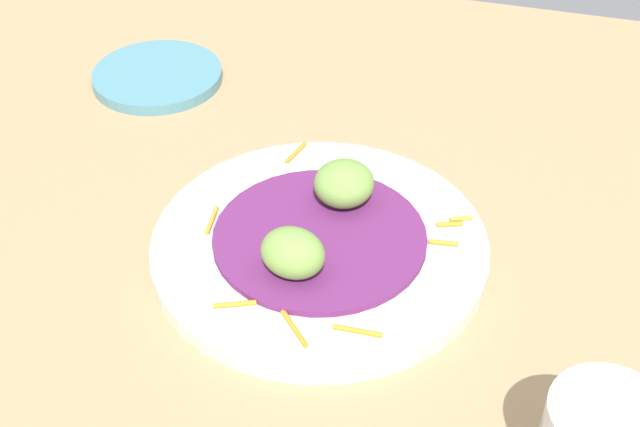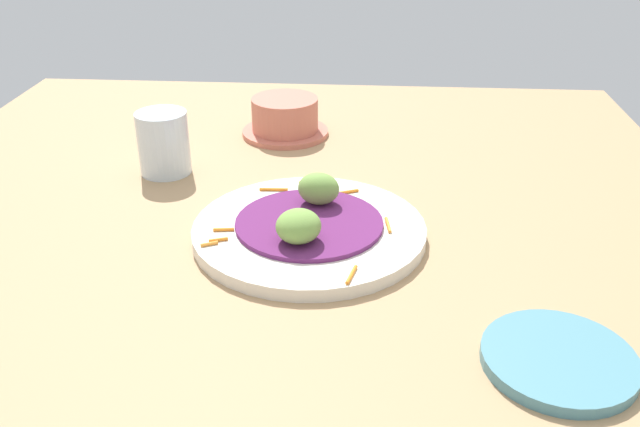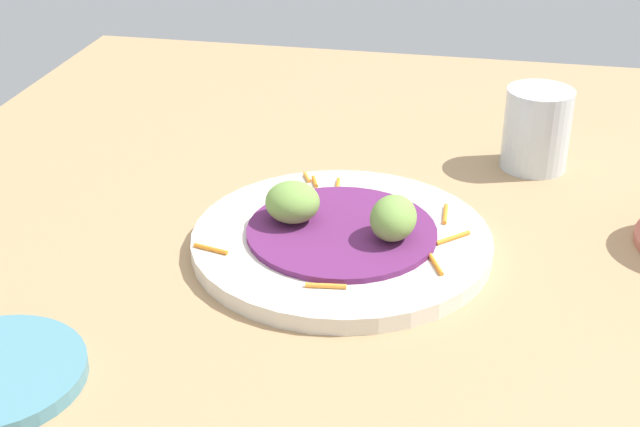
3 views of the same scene
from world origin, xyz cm
name	(u,v)px [view 2 (image 2 of 3)]	position (x,y,z in cm)	size (l,w,h in cm)	color
table_surface	(284,219)	(0.00, 0.00, 1.00)	(110.00, 110.00, 2.00)	tan
main_plate	(309,231)	(-6.00, -3.75, 2.78)	(27.23, 27.23, 1.56)	silver
cabbage_bed	(309,223)	(-6.00, -3.75, 3.83)	(17.24, 17.24, 0.55)	#60235B
carrot_garnish	(301,217)	(-4.39, -2.67, 3.76)	(23.78, 21.09, 0.40)	orange
guac_scoop_left	(319,189)	(-1.29, -4.50, 6.07)	(5.03, 4.05, 3.92)	#759E47
guac_scoop_center	(298,226)	(-10.70, -3.01, 5.94)	(5.07, 4.93, 3.66)	#759E47
side_plate_small	(559,360)	(-27.27, -27.51, 2.58)	(13.51, 13.51, 1.16)	teal
terracotta_bowl	(285,118)	(27.15, 2.98, 4.79)	(13.76, 13.76, 6.03)	#C66B56
water_glass	(164,143)	(11.21, 18.01, 6.40)	(7.10, 7.10, 8.81)	silver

